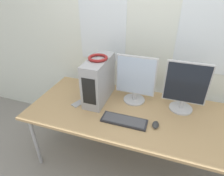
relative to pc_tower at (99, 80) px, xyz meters
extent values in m
cube|color=silver|center=(0.43, 0.47, 0.40)|extent=(8.00, 0.06, 2.70)
cube|color=white|center=(-0.12, 0.44, 0.67)|extent=(0.56, 0.01, 1.25)
cube|color=white|center=(0.98, 0.44, 0.67)|extent=(0.56, 0.01, 1.25)
cube|color=tan|center=(0.43, -0.12, -0.25)|extent=(2.16, 0.92, 0.03)
cylinder|color=#99999E|center=(-0.57, -0.50, -0.60)|extent=(0.04, 0.04, 0.69)
cylinder|color=#99999E|center=(-0.57, 0.26, -0.60)|extent=(0.04, 0.04, 0.69)
cube|color=#9E9EA3|center=(0.00, 0.00, 0.00)|extent=(0.19, 0.50, 0.47)
cube|color=black|center=(0.00, -0.25, 0.00)|extent=(0.14, 0.00, 0.28)
torus|color=maroon|center=(0.00, 0.00, 0.25)|extent=(0.20, 0.20, 0.03)
cylinder|color=#B7B7BC|center=(0.38, 0.09, -0.23)|extent=(0.23, 0.23, 0.02)
cylinder|color=#B7B7BC|center=(0.38, 0.09, -0.17)|extent=(0.04, 0.04, 0.09)
cube|color=#B7B7BC|center=(0.38, 0.09, 0.07)|extent=(0.41, 0.03, 0.42)
cube|color=silver|center=(0.38, 0.07, 0.07)|extent=(0.38, 0.00, 0.39)
cylinder|color=#B7B7BC|center=(0.86, 0.09, -0.23)|extent=(0.23, 0.23, 0.02)
cylinder|color=#B7B7BC|center=(0.86, 0.09, -0.17)|extent=(0.04, 0.04, 0.09)
cube|color=#B7B7BC|center=(0.86, 0.09, 0.07)|extent=(0.41, 0.03, 0.42)
cube|color=black|center=(0.86, 0.07, 0.07)|extent=(0.38, 0.00, 0.40)
cube|color=#28282D|center=(0.37, -0.29, -0.22)|extent=(0.43, 0.15, 0.02)
cube|color=#47474C|center=(0.37, -0.29, -0.21)|extent=(0.40, 0.13, 0.00)
ellipsoid|color=#2D2D2D|center=(0.65, -0.26, -0.22)|extent=(0.06, 0.10, 0.03)
cube|color=#99999E|center=(-0.18, -0.18, -0.23)|extent=(0.12, 0.14, 0.01)
camera|label=1|loc=(0.69, -1.60, 0.94)|focal=30.00mm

